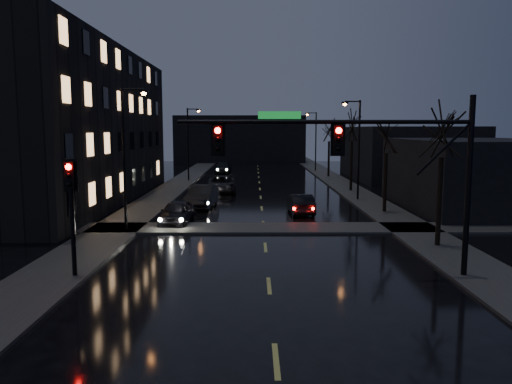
{
  "coord_description": "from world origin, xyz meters",
  "views": [
    {
      "loc": [
        -0.54,
        -9.78,
        5.73
      ],
      "look_at": [
        -0.47,
        10.27,
        3.2
      ],
      "focal_mm": 35.0,
      "sensor_mm": 36.0,
      "label": 1
    }
  ],
  "objects_px": {
    "oncoming_car_b": "(202,196)",
    "oncoming_car_a": "(177,212)",
    "oncoming_car_c": "(222,184)",
    "oncoming_car_d": "(223,168)",
    "lead_car": "(300,204)"
  },
  "relations": [
    {
      "from": "oncoming_car_b",
      "to": "lead_car",
      "type": "distance_m",
      "value": 7.56
    },
    {
      "from": "oncoming_car_b",
      "to": "oncoming_car_d",
      "type": "relative_size",
      "value": 1.02
    },
    {
      "from": "oncoming_car_a",
      "to": "lead_car",
      "type": "bearing_deg",
      "value": 28.31
    },
    {
      "from": "oncoming_car_b",
      "to": "oncoming_car_d",
      "type": "height_order",
      "value": "oncoming_car_b"
    },
    {
      "from": "oncoming_car_a",
      "to": "oncoming_car_d",
      "type": "relative_size",
      "value": 0.86
    },
    {
      "from": "oncoming_car_b",
      "to": "oncoming_car_c",
      "type": "bearing_deg",
      "value": 89.75
    },
    {
      "from": "oncoming_car_c",
      "to": "oncoming_car_d",
      "type": "bearing_deg",
      "value": 90.46
    },
    {
      "from": "oncoming_car_a",
      "to": "oncoming_car_c",
      "type": "xyz_separation_m",
      "value": [
        1.76,
        15.06,
        0.05
      ]
    },
    {
      "from": "oncoming_car_c",
      "to": "lead_car",
      "type": "relative_size",
      "value": 1.32
    },
    {
      "from": "oncoming_car_a",
      "to": "lead_car",
      "type": "height_order",
      "value": "oncoming_car_a"
    },
    {
      "from": "oncoming_car_c",
      "to": "oncoming_car_a",
      "type": "bearing_deg",
      "value": -99.4
    },
    {
      "from": "oncoming_car_b",
      "to": "oncoming_car_a",
      "type": "bearing_deg",
      "value": -91.9
    },
    {
      "from": "oncoming_car_a",
      "to": "lead_car",
      "type": "distance_m",
      "value": 8.66
    },
    {
      "from": "oncoming_car_a",
      "to": "oncoming_car_c",
      "type": "distance_m",
      "value": 15.16
    },
    {
      "from": "oncoming_car_d",
      "to": "oncoming_car_b",
      "type": "bearing_deg",
      "value": -89.85
    }
  ]
}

